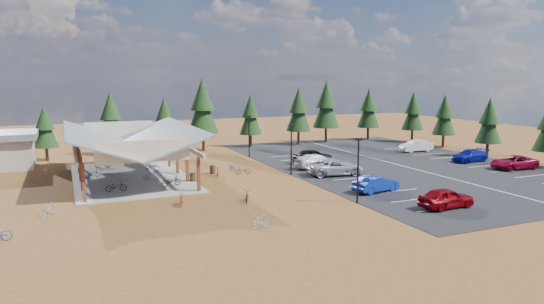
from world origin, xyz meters
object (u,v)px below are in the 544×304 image
object	(u,v)px
bike_12	(247,197)
bike_16	(243,170)
lamp_post_1	(291,146)
car_4	(313,156)
bike_0	(116,186)
bike_3	(103,163)
car_6	(514,162)
bike_7	(154,158)
car_7	(470,156)
trash_bin_1	(213,169)
bike_pavilion	(129,139)
bike_4	(171,181)
bike_1	(120,177)
bike_15	(218,172)
bike_14	(232,167)
car_2	(335,167)
bike_11	(181,199)
bike_5	(151,176)
lamp_post_2	(249,133)
car_3	(317,161)
lamp_post_0	(358,166)
bike_2	(93,174)
car_9	(416,146)
car_0	(446,198)
bike_6	(151,167)
car_1	(376,184)
bike_13	(260,222)
trash_bin_0	(193,177)
bike_9	(48,209)

from	to	relation	value
bike_12	bike_16	xyz separation A→B (m)	(3.57, 10.65, -0.05)
lamp_post_1	car_4	world-z (taller)	lamp_post_1
bike_0	bike_16	bearing A→B (deg)	-70.81
bike_3	car_6	xyz separation A→B (m)	(40.43, -17.85, 0.15)
bike_7	car_7	size ratio (longest dim) A/B	0.31
trash_bin_1	bike_pavilion	bearing A→B (deg)	171.54
bike_4	bike_1	bearing A→B (deg)	33.07
bike_15	bike_7	bearing A→B (deg)	-48.75
trash_bin_1	bike_15	bearing A→B (deg)	-89.86
bike_4	bike_14	distance (m)	9.19
car_2	bike_4	bearing A→B (deg)	94.72
bike_pavilion	bike_11	world-z (taller)	bike_pavilion
bike_5	car_2	xyz separation A→B (m)	(17.56, -4.10, 0.29)
bike_pavilion	lamp_post_2	world-z (taller)	lamp_post_2
car_3	car_6	world-z (taller)	car_3
lamp_post_0	bike_0	bearing A→B (deg)	146.83
bike_pavilion	lamp_post_1	world-z (taller)	lamp_post_1
bike_15	car_2	bearing A→B (deg)	179.22
car_4	car_6	bearing A→B (deg)	-129.83
bike_2	lamp_post_2	bearing A→B (deg)	-82.65
lamp_post_1	car_3	world-z (taller)	lamp_post_1
bike_14	car_9	bearing A→B (deg)	7.25
bike_0	car_4	bearing A→B (deg)	-69.73
bike_2	car_0	world-z (taller)	car_0
lamp_post_1	car_2	distance (m)	4.93
bike_12	bike_14	size ratio (longest dim) A/B	1.07
bike_6	car_1	bearing A→B (deg)	-123.32
bike_3	bike_7	xyz separation A→B (m)	(5.71, 1.53, -0.05)
lamp_post_2	bike_4	bearing A→B (deg)	-133.85
bike_16	car_3	xyz separation A→B (m)	(8.44, -0.10, 0.38)
bike_6	bike_4	bearing A→B (deg)	-164.09
bike_6	bike_16	distance (m)	9.72
bike_2	car_6	world-z (taller)	car_6
bike_5	bike_15	distance (m)	6.45
bike_1	bike_13	bearing A→B (deg)	-149.24
bike_2	car_7	bearing A→B (deg)	-110.50
bike_0	bike_12	bearing A→B (deg)	-124.21
trash_bin_0	trash_bin_1	size ratio (longest dim) A/B	1.00
car_2	car_6	world-z (taller)	car_2
bike_4	car_2	distance (m)	16.31
lamp_post_1	car_0	world-z (taller)	lamp_post_1
bike_14	bike_9	bearing A→B (deg)	-147.45
car_2	car_3	bearing A→B (deg)	7.15
lamp_post_2	car_6	size ratio (longest dim) A/B	0.99
bike_pavilion	bike_5	distance (m)	4.51
trash_bin_1	bike_14	distance (m)	2.49
lamp_post_0	car_7	world-z (taller)	lamp_post_0
bike_7	car_0	bearing A→B (deg)	-158.85
bike_4	bike_7	distance (m)	13.53
bike_4	car_7	world-z (taller)	car_7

